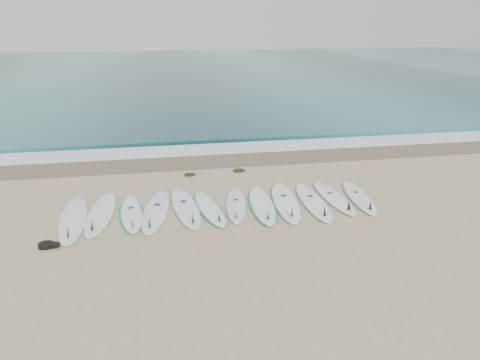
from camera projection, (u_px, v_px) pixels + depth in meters
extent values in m
plane|color=tan|center=(224.00, 208.00, 11.68)|extent=(120.00, 120.00, 0.00)
cube|color=#1A585B|center=(168.00, 71.00, 41.85)|extent=(120.00, 55.00, 0.03)
cube|color=brown|center=(205.00, 161.00, 15.49)|extent=(120.00, 1.80, 0.01)
cube|color=silver|center=(200.00, 150.00, 16.78)|extent=(120.00, 1.40, 0.04)
cube|color=#1A585B|center=(196.00, 139.00, 18.16)|extent=(120.00, 1.00, 0.10)
ellipsoid|color=white|center=(73.00, 219.00, 10.93)|extent=(0.76, 2.94, 0.09)
cone|color=black|center=(68.00, 231.00, 9.90)|extent=(0.26, 0.32, 0.31)
ellipsoid|color=white|center=(101.00, 213.00, 11.25)|extent=(0.81, 2.86, 0.09)
cone|color=black|center=(92.00, 225.00, 10.23)|extent=(0.26, 0.32, 0.30)
ellipsoid|color=white|center=(131.00, 213.00, 11.29)|extent=(0.66, 2.42, 0.08)
ellipsoid|color=#02BF6F|center=(131.00, 213.00, 11.29)|extent=(0.74, 2.44, 0.06)
cone|color=black|center=(132.00, 222.00, 10.44)|extent=(0.22, 0.27, 0.25)
cylinder|color=navy|center=(131.00, 208.00, 11.48)|extent=(0.15, 0.15, 0.01)
ellipsoid|color=white|center=(156.00, 211.00, 11.40)|extent=(0.97, 2.85, 0.09)
cone|color=black|center=(150.00, 222.00, 10.39)|extent=(0.28, 0.33, 0.30)
cylinder|color=navy|center=(157.00, 205.00, 11.64)|extent=(0.18, 0.18, 0.01)
ellipsoid|color=white|center=(185.00, 207.00, 11.61)|extent=(0.83, 2.86, 0.09)
cone|color=black|center=(193.00, 217.00, 10.62)|extent=(0.26, 0.32, 0.30)
cylinder|color=navy|center=(184.00, 201.00, 11.84)|extent=(0.18, 0.18, 0.01)
ellipsoid|color=white|center=(210.00, 208.00, 11.56)|extent=(0.80, 2.43, 0.08)
ellipsoid|color=#02BF6F|center=(210.00, 208.00, 11.57)|extent=(0.88, 2.46, 0.06)
cone|color=black|center=(219.00, 216.00, 10.74)|extent=(0.23, 0.28, 0.25)
ellipsoid|color=silver|center=(236.00, 204.00, 11.79)|extent=(0.87, 2.43, 0.08)
cone|color=black|center=(237.00, 213.00, 10.92)|extent=(0.24, 0.28, 0.25)
cylinder|color=navy|center=(236.00, 200.00, 12.00)|extent=(0.16, 0.16, 0.01)
ellipsoid|color=white|center=(262.00, 204.00, 11.79)|extent=(0.78, 2.67, 0.08)
ellipsoid|color=#02BF6F|center=(262.00, 205.00, 11.79)|extent=(0.87, 2.70, 0.06)
cone|color=black|center=(268.00, 214.00, 10.83)|extent=(0.25, 0.30, 0.28)
ellipsoid|color=white|center=(285.00, 201.00, 11.98)|extent=(0.96, 2.92, 0.09)
cone|color=black|center=(292.00, 211.00, 10.94)|extent=(0.28, 0.33, 0.31)
cylinder|color=navy|center=(284.00, 196.00, 12.22)|extent=(0.19, 0.19, 0.01)
ellipsoid|color=white|center=(313.00, 201.00, 11.97)|extent=(0.73, 2.76, 0.09)
cone|color=black|center=(325.00, 211.00, 10.98)|extent=(0.25, 0.30, 0.29)
cylinder|color=navy|center=(310.00, 196.00, 12.20)|extent=(0.17, 0.17, 0.01)
ellipsoid|color=white|center=(333.00, 198.00, 12.23)|extent=(0.60, 2.53, 0.08)
cone|color=black|center=(349.00, 205.00, 11.34)|extent=(0.22, 0.27, 0.27)
cylinder|color=navy|center=(330.00, 193.00, 12.44)|extent=(0.15, 0.15, 0.01)
ellipsoid|color=white|center=(359.00, 197.00, 12.29)|extent=(0.85, 2.56, 0.08)
cone|color=black|center=(370.00, 205.00, 11.38)|extent=(0.25, 0.29, 0.27)
cylinder|color=navy|center=(356.00, 192.00, 12.51)|extent=(0.16, 0.16, 0.01)
ellipsoid|color=black|center=(190.00, 174.00, 14.08)|extent=(0.36, 0.28, 0.07)
ellipsoid|color=black|center=(239.00, 170.00, 14.45)|extent=(0.40, 0.31, 0.08)
cylinder|color=black|center=(46.00, 245.00, 9.68)|extent=(0.32, 0.32, 0.08)
cylinder|color=black|center=(55.00, 245.00, 9.61)|extent=(0.20, 0.20, 0.06)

